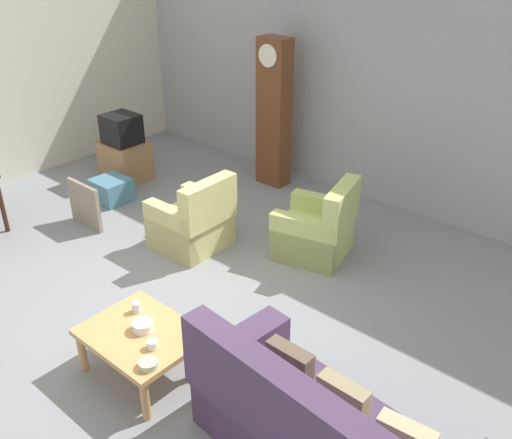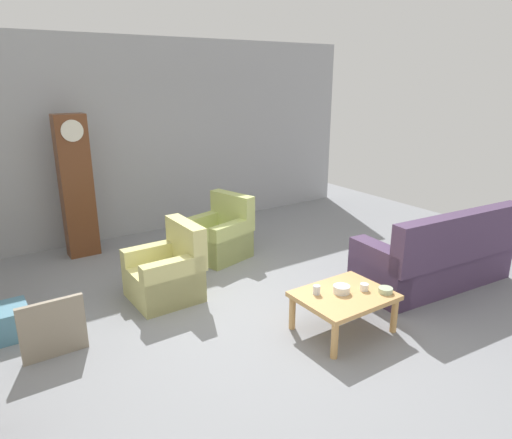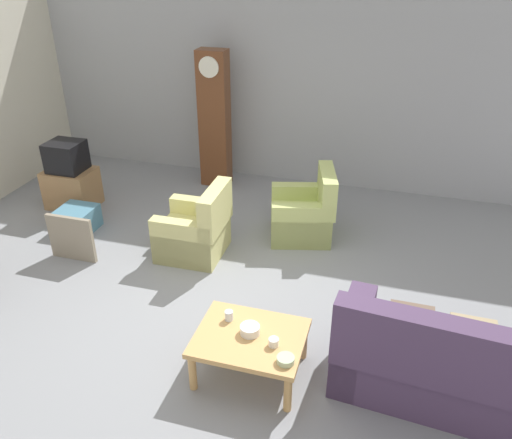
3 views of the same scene
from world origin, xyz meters
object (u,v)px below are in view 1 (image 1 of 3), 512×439
cup_white_porcelain (153,344)px  bowl_shallow_green (148,364)px  armchair_olive_near (193,224)px  bowl_white_stacked (143,326)px  armchair_olive_far (317,231)px  tv_crt (122,129)px  coffee_table_wood (141,338)px  storage_box_blue (112,190)px  framed_picture_leaning (85,205)px  cup_blue_rimmed (136,307)px  grandfather_clock (274,113)px  tv_stand_cabinet (125,161)px

cup_white_porcelain → bowl_shallow_green: 0.22m
armchair_olive_near → bowl_white_stacked: armchair_olive_near is taller
armchair_olive_far → cup_white_porcelain: bearing=-84.3°
tv_crt → cup_white_porcelain: bearing=-34.4°
coffee_table_wood → armchair_olive_far: bearing=90.7°
tv_crt → storage_box_blue: 0.98m
coffee_table_wood → framed_picture_leaning: 2.89m
cup_white_porcelain → cup_blue_rimmed: size_ratio=0.94×
cup_blue_rimmed → bowl_shallow_green: 0.73m
coffee_table_wood → bowl_white_stacked: bowl_white_stacked is taller
grandfather_clock → coffee_table_wood: bearing=-65.8°
tv_stand_cabinet → bowl_white_stacked: 4.21m
coffee_table_wood → grandfather_clock: size_ratio=0.46×
armchair_olive_far → cup_blue_rimmed: (-0.22, -2.40, 0.17)m
grandfather_clock → cup_blue_rimmed: grandfather_clock is taller
cup_white_porcelain → grandfather_clock: bearing=116.7°
cup_white_porcelain → bowl_white_stacked: (-0.24, 0.09, 0.00)m
grandfather_clock → bowl_shallow_green: (2.08, -4.02, -0.60)m
armchair_olive_far → tv_crt: tv_crt is taller
coffee_table_wood → framed_picture_leaning: framed_picture_leaning is taller
tv_stand_cabinet → bowl_shallow_green: tv_stand_cabinet is taller
armchair_olive_far → grandfather_clock: bearing=143.5°
armchair_olive_near → grandfather_clock: 2.24m
tv_stand_cabinet → bowl_white_stacked: tv_stand_cabinet is taller
grandfather_clock → tv_stand_cabinet: bearing=-142.5°
grandfather_clock → cup_white_porcelain: bearing=-63.3°
tv_stand_cabinet → cup_white_porcelain: (3.68, -2.52, 0.18)m
coffee_table_wood → cup_blue_rimmed: size_ratio=10.14×
armchair_olive_near → armchair_olive_far: (1.20, 0.81, 0.00)m
coffee_table_wood → framed_picture_leaning: bearing=155.4°
armchair_olive_far → tv_crt: bearing=-178.3°
coffee_table_wood → bowl_shallow_green: (0.37, -0.22, 0.09)m
tv_stand_cabinet → cup_white_porcelain: 4.46m
tv_crt → armchair_olive_far: bearing=1.7°
grandfather_clock → bowl_shallow_green: size_ratio=13.98×
cup_white_porcelain → cup_blue_rimmed: cup_blue_rimmed is taller
armchair_olive_far → cup_blue_rimmed: armchair_olive_far is taller
coffee_table_wood → cup_white_porcelain: 0.26m
armchair_olive_near → armchair_olive_far: size_ratio=0.96×
armchair_olive_far → grandfather_clock: (-1.68, 1.24, 0.74)m
tv_crt → coffee_table_wood: bearing=-35.4°
armchair_olive_near → framed_picture_leaning: armchair_olive_near is taller
grandfather_clock → bowl_white_stacked: (1.70, -3.76, -0.58)m
framed_picture_leaning → grandfather_clock: bearing=70.5°
bowl_white_stacked → framed_picture_leaning: bearing=155.9°
framed_picture_leaning → bowl_white_stacked: size_ratio=3.41×
coffee_table_wood → storage_box_blue: (-2.99, 1.86, -0.21)m
storage_box_blue → framed_picture_leaning: bearing=-61.1°
cup_blue_rimmed → bowl_shallow_green: cup_blue_rimmed is taller
armchair_olive_near → tv_crt: size_ratio=1.92×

